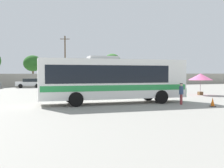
{
  "coord_description": "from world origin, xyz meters",
  "views": [
    {
      "loc": [
        -5.59,
        -19.3,
        2.36
      ],
      "look_at": [
        2.43,
        3.84,
        1.34
      ],
      "focal_mm": 42.25,
      "sensor_mm": 36.0,
      "label": 1
    }
  ],
  "objects": [
    {
      "name": "ground_plane",
      "position": [
        0.0,
        10.0,
        0.0
      ],
      "size": [
        300.0,
        300.0,
        0.0
      ],
      "primitive_type": "plane",
      "color": "gray"
    },
    {
      "name": "attendant_by_bus_door",
      "position": [
        5.75,
        -2.43,
        0.91
      ],
      "size": [
        0.39,
        0.39,
        1.6
      ],
      "color": "#99383D",
      "rests_on": "ground_plane"
    },
    {
      "name": "utility_pole_near",
      "position": [
        2.47,
        31.42,
        4.91
      ],
      "size": [
        1.77,
        0.59,
        9.45
      ],
      "color": "#4C3823",
      "rests_on": "ground_plane"
    },
    {
      "name": "traffic_cone_on_apron",
      "position": [
        7.19,
        -4.14,
        0.31
      ],
      "size": [
        0.36,
        0.36,
        0.64
      ],
      "color": "black",
      "rests_on": "ground_plane"
    },
    {
      "name": "perimeter_wall",
      "position": [
        0.0,
        28.56,
        1.12
      ],
      "size": [
        80.0,
        0.3,
        2.23
      ],
      "primitive_type": "cube",
      "color": "#9E998C",
      "rests_on": "ground_plane"
    },
    {
      "name": "parked_car_second_white",
      "position": [
        -4.37,
        25.25,
        0.77
      ],
      "size": [
        4.17,
        2.09,
        1.45
      ],
      "color": "silver",
      "rests_on": "ground_plane"
    },
    {
      "name": "coach_bus_white_green",
      "position": [
        1.06,
        -0.06,
        1.94
      ],
      "size": [
        11.44,
        3.07,
        3.64
      ],
      "color": "white",
      "rests_on": "ground_plane"
    },
    {
      "name": "roadside_tree_midleft",
      "position": [
        -3.39,
        33.18,
        4.19
      ],
      "size": [
        3.56,
        3.56,
        5.72
      ],
      "color": "brown",
      "rests_on": "ground_plane"
    },
    {
      "name": "roadside_tree_midright",
      "position": [
        12.51,
        32.77,
        4.88
      ],
      "size": [
        3.44,
        3.44,
        6.38
      ],
      "color": "brown",
      "rests_on": "ground_plane"
    },
    {
      "name": "vendor_umbrella_secondary_pink",
      "position": [
        12.58,
        4.2,
        1.93
      ],
      "size": [
        2.55,
        2.55,
        2.31
      ],
      "color": "gray",
      "rests_on": "ground_plane"
    }
  ]
}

